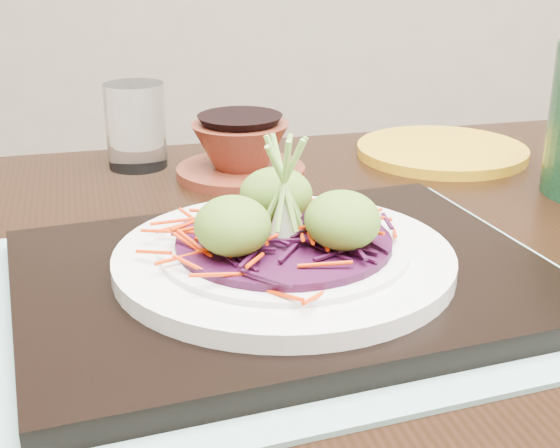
{
  "coord_description": "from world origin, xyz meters",
  "views": [
    {
      "loc": [
        -0.18,
        -0.48,
        1.02
      ],
      "look_at": [
        -0.11,
        0.06,
        0.81
      ],
      "focal_mm": 50.0,
      "sensor_mm": 36.0,
      "label": 1
    }
  ],
  "objects": [
    {
      "name": "serving_tray",
      "position": [
        -0.11,
        0.04,
        0.77
      ],
      "size": [
        0.43,
        0.36,
        0.02
      ],
      "primitive_type": "cube",
      "rotation": [
        0.0,
        0.0,
        0.2
      ],
      "color": "black",
      "rests_on": "placemat"
    },
    {
      "name": "carrot_julienne",
      "position": [
        -0.11,
        0.04,
        0.81
      ],
      "size": [
        0.19,
        0.19,
        0.01
      ],
      "primitive_type": null,
      "color": "red",
      "rests_on": "cabbage_bed"
    },
    {
      "name": "terracotta_bowl_set",
      "position": [
        -0.11,
        0.33,
        0.79
      ],
      "size": [
        0.18,
        0.18,
        0.06
      ],
      "rotation": [
        0.0,
        0.0,
        -0.32
      ],
      "color": "maroon",
      "rests_on": "dining_table"
    },
    {
      "name": "cabbage_bed",
      "position": [
        -0.11,
        0.04,
        0.8
      ],
      "size": [
        0.16,
        0.16,
        0.01
      ],
      "primitive_type": "cylinder",
      "color": "#370B2D",
      "rests_on": "white_plate"
    },
    {
      "name": "yellow_plate",
      "position": [
        0.13,
        0.37,
        0.77
      ],
      "size": [
        0.27,
        0.27,
        0.01
      ],
      "primitive_type": "cylinder",
      "rotation": [
        0.0,
        0.0,
        0.51
      ],
      "color": "gold",
      "rests_on": "dining_table"
    },
    {
      "name": "guacamole_scoops",
      "position": [
        -0.11,
        0.04,
        0.82
      ],
      "size": [
        0.14,
        0.12,
        0.04
      ],
      "color": "#597824",
      "rests_on": "cabbage_bed"
    },
    {
      "name": "white_plate",
      "position": [
        -0.11,
        0.04,
        0.79
      ],
      "size": [
        0.25,
        0.25,
        0.02
      ],
      "color": "silver",
      "rests_on": "serving_tray"
    },
    {
      "name": "dining_table",
      "position": [
        -0.08,
        0.07,
        0.66
      ],
      "size": [
        1.3,
        0.94,
        0.76
      ],
      "rotation": [
        0.0,
        0.0,
        0.11
      ],
      "color": "black",
      "rests_on": "ground"
    },
    {
      "name": "scallion_garnish",
      "position": [
        -0.11,
        0.04,
        0.84
      ],
      "size": [
        0.06,
        0.06,
        0.09
      ],
      "primitive_type": null,
      "color": "#7FB648",
      "rests_on": "cabbage_bed"
    },
    {
      "name": "water_glass",
      "position": [
        -0.22,
        0.38,
        0.81
      ],
      "size": [
        0.07,
        0.07,
        0.09
      ],
      "primitive_type": "cylinder",
      "rotation": [
        0.0,
        0.0,
        -0.14
      ],
      "color": "white",
      "rests_on": "dining_table"
    },
    {
      "name": "placemat",
      "position": [
        -0.11,
        0.04,
        0.76
      ],
      "size": [
        0.5,
        0.42,
        0.0
      ],
      "primitive_type": "cube",
      "rotation": [
        0.0,
        0.0,
        0.2
      ],
      "color": "#81A79F",
      "rests_on": "dining_table"
    }
  ]
}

